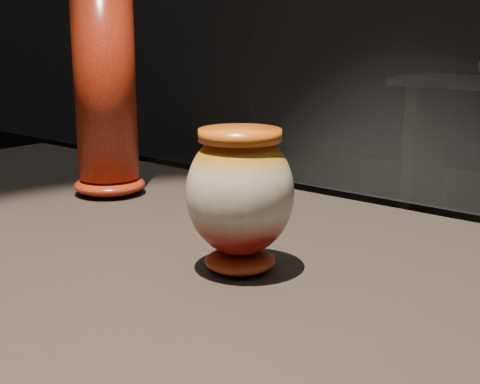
% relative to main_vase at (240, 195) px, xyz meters
% --- Properties ---
extents(main_vase, '(0.16, 0.16, 0.18)m').
position_rel_main_vase_xyz_m(main_vase, '(0.00, 0.00, 0.00)').
color(main_vase, maroon).
rests_on(main_vase, display_plinth).
extents(tall_vase, '(0.16, 0.16, 0.42)m').
position_rel_main_vase_xyz_m(tall_vase, '(-0.45, 0.16, 0.10)').
color(tall_vase, '#B1370B').
rests_on(tall_vase, display_plinth).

